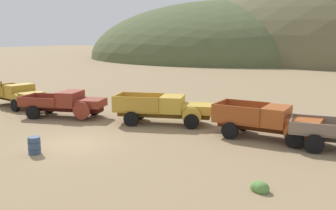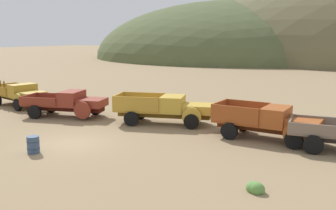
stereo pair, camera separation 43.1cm
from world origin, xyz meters
name	(u,v)px [view 1 (the left image)]	position (x,y,z in m)	size (l,w,h in m)	color
ground_plane	(74,144)	(0.00, 0.00, 0.00)	(300.00, 300.00, 0.00)	#937A56
hill_far_right	(226,57)	(-23.88, 80.21, 0.00)	(73.04, 67.05, 29.12)	#4C5633
truck_mustard	(20,95)	(-11.40, 5.54, 1.00)	(5.89, 3.23, 2.16)	#593D12
truck_rust_red	(69,103)	(-5.13, 4.84, 1.01)	(6.30, 3.94, 1.89)	#42140D
truck_faded_yellow	(170,109)	(2.10, 6.69, 1.02)	(6.71, 4.05, 1.91)	brown
truck_oxide_orange	(273,122)	(9.00, 6.43, 1.02)	(5.87, 2.59, 1.91)	#51220D
oil_drum_spare	(34,145)	(-0.42, -2.25, 0.43)	(0.65, 0.65, 0.86)	#384C6B
bush_front_left	(157,109)	(-0.89, 9.87, 0.17)	(0.83, 0.70, 0.72)	olive
bush_between_trucks	(94,109)	(-5.07, 7.28, 0.19)	(0.88, 0.79, 0.76)	olive
bush_front_right	(260,188)	(10.60, -1.01, 0.14)	(0.75, 0.64, 0.51)	#5B8E42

